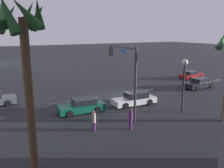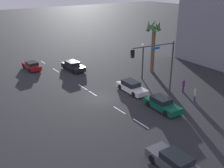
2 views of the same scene
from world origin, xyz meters
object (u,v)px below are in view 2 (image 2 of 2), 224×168
Objects in this scene: pedestrian_0 at (195,95)px; car_4 at (174,162)px; car_0 at (32,66)px; car_3 at (73,66)px; car_2 at (132,87)px; traffic_signal at (159,60)px; streetlamp at (143,54)px; car_1 at (162,104)px; pedestrian_1 at (183,85)px; palm_tree_1 at (153,37)px.

car_4 is at bearing -58.45° from pedestrian_0.
car_0 is 6.55m from car_3.
traffic_signal is (2.42, 2.01, 3.78)m from car_2.
car_3 is 0.92× the size of streetlamp.
car_3 is at bearing 52.08° from car_0.
traffic_signal is at bearing 15.67° from car_3.
pedestrian_0 is at bearing 26.73° from traffic_signal.
traffic_signal is (14.34, 4.02, 3.77)m from car_3.
streetlamp reaches higher than car_1.
pedestrian_1 is 9.52m from palm_tree_1.
car_4 is 2.73× the size of pedestrian_0.
palm_tree_1 is (-17.42, 14.18, 4.68)m from car_4.
car_3 is at bearing -146.51° from streetlamp.
pedestrian_0 is at bearing 32.04° from car_2.
car_4 is 2.58× the size of pedestrian_1.
car_1 is 0.95× the size of car_2.
car_1 is 0.96× the size of car_3.
car_2 is 6.45m from pedestrian_1.
car_3 is (4.03, 5.17, 0.04)m from car_0.
palm_tree_1 is (-10.00, 7.86, 4.69)m from car_1.
car_4 reaches higher than car_0.
pedestrian_1 is at bearing 24.46° from car_3.
streetlamp is (9.26, 6.13, 3.01)m from car_3.
car_0 is 25.12m from pedestrian_0.
streetlamp is 3.09× the size of pedestrian_0.
car_2 is 5.76m from streetlamp.
car_0 is at bearing -127.92° from car_3.
car_2 reaches higher than car_0.
car_3 is 2.85× the size of pedestrian_0.
car_4 is 0.70× the size of traffic_signal.
pedestrian_1 is (19.81, 12.35, 0.34)m from car_0.
palm_tree_1 is (-6.70, 5.43, 0.91)m from traffic_signal.
car_1 is 2.59× the size of pedestrian_1.
pedestrian_1 is at bearing 157.52° from pedestrian_0.
streetlamp reaches higher than car_0.
car_2 is at bearing -57.05° from streetlamp.
car_4 is (25.07, -4.72, 0.00)m from car_3.
car_3 is (-11.93, -2.01, 0.01)m from car_2.
pedestrian_1 reaches higher than car_1.
car_2 is (15.95, 7.18, 0.03)m from car_0.
streetlamp reaches higher than pedestrian_1.
car_4 is 19.41m from streetlamp.
palm_tree_1 reaches higher than traffic_signal.
pedestrian_0 is at bearing 80.14° from car_1.
pedestrian_1 is (-1.87, 5.58, 0.30)m from car_1.
car_3 reaches higher than car_0.
car_1 is (21.68, 6.77, 0.04)m from car_0.
car_0 is at bearing -153.39° from pedestrian_0.
car_4 is 0.57× the size of palm_tree_1.
car_2 is 0.74× the size of traffic_signal.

